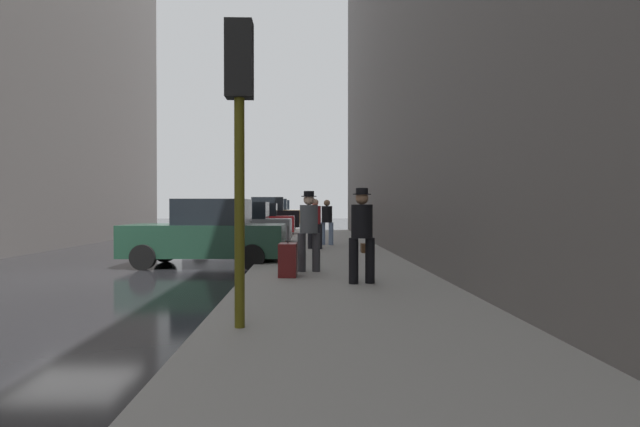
# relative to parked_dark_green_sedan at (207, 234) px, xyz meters

# --- Properties ---
(ground_plane) EXTENTS (120.00, 120.00, 0.00)m
(ground_plane) POSITION_rel_parked_dark_green_sedan_xyz_m (-2.65, -1.95, -0.85)
(ground_plane) COLOR black
(sidewalk) EXTENTS (4.00, 40.00, 0.15)m
(sidewalk) POSITION_rel_parked_dark_green_sedan_xyz_m (3.35, -1.95, -0.77)
(sidewalk) COLOR gray
(sidewalk) RESTS_ON ground_plane
(parked_dark_green_sedan) EXTENTS (4.24, 2.13, 1.79)m
(parked_dark_green_sedan) POSITION_rel_parked_dark_green_sedan_xyz_m (0.00, 0.00, 0.00)
(parked_dark_green_sedan) COLOR #193828
(parked_dark_green_sedan) RESTS_ON ground_plane
(parked_gray_coupe) EXTENTS (4.24, 2.14, 1.79)m
(parked_gray_coupe) POSITION_rel_parked_dark_green_sedan_xyz_m (-0.00, 6.93, 0.00)
(parked_gray_coupe) COLOR slate
(parked_gray_coupe) RESTS_ON ground_plane
(parked_red_hatchback) EXTENTS (4.21, 2.08, 1.79)m
(parked_red_hatchback) POSITION_rel_parked_dark_green_sedan_xyz_m (0.00, 13.59, 0.00)
(parked_red_hatchback) COLOR #B2191E
(parked_red_hatchback) RESTS_ON ground_plane
(parked_black_suv) EXTENTS (4.65, 2.17, 2.25)m
(parked_black_suv) POSITION_rel_parked_dark_green_sedan_xyz_m (-0.00, 19.80, 0.18)
(parked_black_suv) COLOR black
(parked_black_suv) RESTS_ON ground_plane
(parked_bronze_suv) EXTENTS (4.62, 2.10, 2.25)m
(parked_bronze_suv) POSITION_rel_parked_dark_green_sedan_xyz_m (-0.00, 26.24, 0.18)
(parked_bronze_suv) COLOR brown
(parked_bronze_suv) RESTS_ON ground_plane
(parked_white_van) EXTENTS (4.64, 2.13, 2.25)m
(parked_white_van) POSITION_rel_parked_dark_green_sedan_xyz_m (-0.00, 33.06, 0.18)
(parked_white_van) COLOR silver
(parked_white_van) RESTS_ON ground_plane
(fire_hydrant) EXTENTS (0.42, 0.22, 0.70)m
(fire_hydrant) POSITION_rel_parked_dark_green_sedan_xyz_m (1.80, 2.52, -0.35)
(fire_hydrant) COLOR red
(fire_hydrant) RESTS_ON sidewalk
(traffic_light) EXTENTS (0.32, 0.32, 3.60)m
(traffic_light) POSITION_rel_parked_dark_green_sedan_xyz_m (1.85, -7.58, 1.91)
(traffic_light) COLOR #514C0F
(traffic_light) RESTS_ON sidewalk
(pedestrian_with_beanie) EXTENTS (0.51, 0.42, 1.78)m
(pedestrian_with_beanie) POSITION_rel_parked_dark_green_sedan_xyz_m (2.71, -2.49, 0.29)
(pedestrian_with_beanie) COLOR #333338
(pedestrian_with_beanie) RESTS_ON sidewalk
(pedestrian_with_fedora) EXTENTS (0.53, 0.47, 1.78)m
(pedestrian_with_fedora) POSITION_rel_parked_dark_green_sedan_xyz_m (3.68, -4.25, 0.29)
(pedestrian_with_fedora) COLOR black
(pedestrian_with_fedora) RESTS_ON sidewalk
(pedestrian_in_jeans) EXTENTS (0.53, 0.49, 1.71)m
(pedestrian_in_jeans) POSITION_rel_parked_dark_green_sedan_xyz_m (3.46, 5.42, 0.26)
(pedestrian_in_jeans) COLOR #728CB2
(pedestrian_in_jeans) RESTS_ON sidewalk
(pedestrian_in_red_jacket) EXTENTS (0.51, 0.42, 1.71)m
(pedestrian_in_red_jacket) POSITION_rel_parked_dark_green_sedan_xyz_m (2.97, 3.59, 0.26)
(pedestrian_in_red_jacket) COLOR black
(pedestrian_in_red_jacket) RESTS_ON sidewalk
(rolling_suitcase) EXTENTS (0.38, 0.58, 1.04)m
(rolling_suitcase) POSITION_rel_parked_dark_green_sedan_xyz_m (2.27, -3.25, -0.36)
(rolling_suitcase) COLOR #591414
(rolling_suitcase) RESTS_ON sidewalk
(duffel_bag) EXTENTS (0.32, 0.44, 0.28)m
(duffel_bag) POSITION_rel_parked_dark_green_sedan_xyz_m (4.56, 2.13, -0.56)
(duffel_bag) COLOR #472D19
(duffel_bag) RESTS_ON sidewalk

